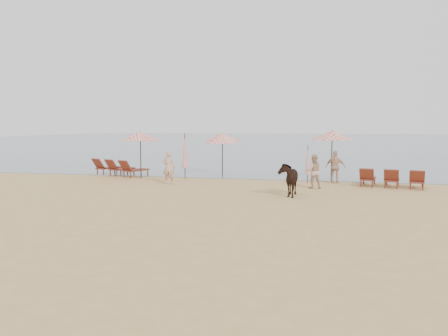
# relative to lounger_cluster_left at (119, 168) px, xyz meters

# --- Properties ---
(ground) EXTENTS (120.00, 120.00, 0.00)m
(ground) POSITION_rel_lounger_cluster_left_xyz_m (7.56, -10.19, -0.47)
(ground) COLOR tan
(ground) RESTS_ON ground
(sea) EXTENTS (160.00, 140.00, 0.06)m
(sea) POSITION_rel_lounger_cluster_left_xyz_m (7.56, 69.81, -0.47)
(sea) COLOR #51606B
(sea) RESTS_ON ground
(lounger_cluster_left) EXTENTS (3.52, 2.86, 0.67)m
(lounger_cluster_left) POSITION_rel_lounger_cluster_left_xyz_m (0.00, 0.00, 0.00)
(lounger_cluster_left) COLOR maroon
(lounger_cluster_left) RESTS_ON ground
(lounger_cluster_right) EXTENTS (3.10, 2.17, 0.63)m
(lounger_cluster_right) POSITION_rel_lounger_cluster_left_xyz_m (14.99, -1.78, -0.03)
(lounger_cluster_right) COLOR maroon
(lounger_cluster_right) RESTS_ON ground
(umbrella_open_left_a) EXTENTS (2.31, 2.31, 2.63)m
(umbrella_open_left_a) POSITION_rel_lounger_cluster_left_xyz_m (1.80, -0.94, 1.90)
(umbrella_open_left_a) COLOR black
(umbrella_open_left_a) RESTS_ON ground
(umbrella_open_left_b) EXTENTS (2.06, 2.10, 2.63)m
(umbrella_open_left_b) POSITION_rel_lounger_cluster_left_xyz_m (6.06, 1.00, 1.81)
(umbrella_open_left_b) COLOR black
(umbrella_open_left_b) RESTS_ON ground
(umbrella_open_right) EXTENTS (2.22, 2.22, 2.71)m
(umbrella_open_right) POSITION_rel_lounger_cluster_left_xyz_m (12.23, 0.35, 1.97)
(umbrella_open_right) COLOR black
(umbrella_open_right) RESTS_ON ground
(umbrella_closed_left) EXTENTS (0.31, 0.31, 2.52)m
(umbrella_closed_left) POSITION_rel_lounger_cluster_left_xyz_m (4.29, -0.59, 1.08)
(umbrella_closed_left) COLOR black
(umbrella_closed_left) RESTS_ON ground
(umbrella_closed_right) EXTENTS (0.24, 0.24, 1.96)m
(umbrella_closed_right) POSITION_rel_lounger_cluster_left_xyz_m (11.01, -1.11, 0.74)
(umbrella_closed_right) COLOR black
(umbrella_closed_right) RESTS_ON ground
(cow) EXTENTS (0.82, 1.72, 1.44)m
(cow) POSITION_rel_lounger_cluster_left_xyz_m (10.37, -5.34, 0.25)
(cow) COLOR black
(cow) RESTS_ON ground
(beachgoer_left) EXTENTS (0.66, 0.47, 1.70)m
(beachgoer_left) POSITION_rel_lounger_cluster_left_xyz_m (4.22, -3.03, 0.38)
(beachgoer_left) COLOR tan
(beachgoer_left) RESTS_ON ground
(beachgoer_right_a) EXTENTS (0.86, 0.72, 1.60)m
(beachgoer_right_a) POSITION_rel_lounger_cluster_left_xyz_m (11.35, -2.83, 0.33)
(beachgoer_right_a) COLOR tan
(beachgoer_right_a) RESTS_ON ground
(beachgoer_right_b) EXTENTS (1.03, 0.54, 1.68)m
(beachgoer_right_b) POSITION_rel_lounger_cluster_left_xyz_m (12.40, -0.76, 0.37)
(beachgoer_right_b) COLOR tan
(beachgoer_right_b) RESTS_ON ground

